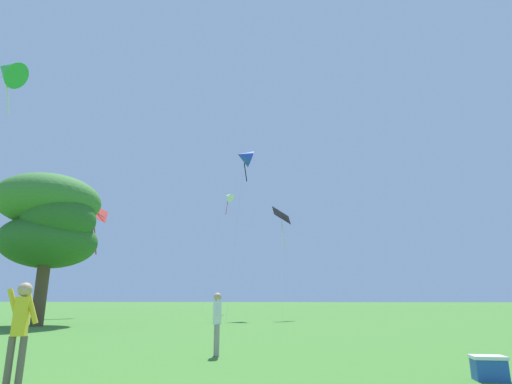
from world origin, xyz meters
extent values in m
cone|color=white|center=(-7.49, 42.79, 13.07)|extent=(1.57, 1.48, 1.33)
cylinder|color=red|center=(-7.64, 42.93, 11.82)|extent=(0.38, 0.36, 1.66)
cylinder|color=silver|center=(-7.67, 38.24, 6.49)|extent=(0.37, 9.11, 12.98)
cone|color=blue|center=(-3.64, 31.19, 13.75)|extent=(2.07, 1.99, 1.83)
cylinder|color=black|center=(-3.50, 31.05, 12.26)|extent=(0.40, 0.40, 1.76)
cylinder|color=silver|center=(-3.53, 27.30, 6.81)|extent=(0.23, 7.78, 13.62)
cone|color=green|center=(-12.63, 13.43, 12.49)|extent=(1.78, 1.48, 1.79)
cylinder|color=silver|center=(-12.55, 13.56, 11.08)|extent=(0.28, 0.37, 1.71)
cube|color=red|center=(-17.46, 31.31, 9.22)|extent=(2.04, 2.78, 2.18)
cylinder|color=#3F382D|center=(-17.46, 31.31, 9.22)|extent=(1.70, 0.71, 1.17)
cylinder|color=red|center=(-17.27, 31.44, 6.87)|extent=(0.52, 0.41, 3.13)
cylinder|color=silver|center=(-17.41, 27.19, 4.52)|extent=(0.10, 8.26, 9.05)
cube|color=black|center=(-0.31, 29.89, 8.09)|extent=(1.52, 1.90, 1.53)
cylinder|color=#3F382D|center=(-0.31, 29.89, 8.09)|extent=(1.20, 0.38, 0.79)
cylinder|color=silver|center=(-0.16, 29.77, 6.36)|extent=(0.41, 0.34, 2.39)
cylinder|color=silver|center=(-0.11, 26.85, 3.99)|extent=(0.41, 6.09, 7.97)
cylinder|color=gray|center=(-0.55, 8.44, 0.40)|extent=(0.11, 0.11, 0.81)
cylinder|color=gray|center=(-0.47, 8.29, 0.40)|extent=(0.11, 0.11, 0.81)
cube|color=white|center=(-0.51, 8.36, 1.11)|extent=(0.26, 0.27, 0.61)
cylinder|color=white|center=(-0.57, 8.48, 1.26)|extent=(0.20, 0.28, 0.57)
cylinder|color=white|center=(-0.45, 8.25, 1.26)|extent=(0.20, 0.28, 0.57)
sphere|color=tan|center=(-0.51, 8.36, 1.53)|extent=(0.22, 0.22, 0.22)
cylinder|color=#665B4C|center=(-2.97, 3.70, 0.43)|extent=(0.12, 0.12, 0.87)
cylinder|color=#665B4C|center=(-2.80, 3.76, 0.43)|extent=(0.12, 0.12, 0.87)
cube|color=yellow|center=(-2.88, 3.73, 1.19)|extent=(0.27, 0.26, 0.65)
cylinder|color=yellow|center=(-3.01, 3.68, 1.35)|extent=(0.30, 0.18, 0.61)
cylinder|color=yellow|center=(-2.76, 3.78, 1.35)|extent=(0.30, 0.18, 0.61)
sphere|color=tan|center=(-2.88, 3.73, 1.63)|extent=(0.24, 0.24, 0.24)
cylinder|color=brown|center=(-13.24, 19.05, 3.43)|extent=(0.69, 0.69, 6.85)
ellipsoid|color=#2D6628|center=(-13.54, 19.61, 4.80)|extent=(5.54, 5.54, 3.15)
ellipsoid|color=#2D6628|center=(-12.70, 19.12, 6.03)|extent=(4.13, 4.13, 3.10)
ellipsoid|color=#427F38|center=(-13.76, 19.46, 7.26)|extent=(6.04, 6.04, 3.18)
cube|color=#2351B2|center=(5.32, 5.79, 0.19)|extent=(0.56, 0.36, 0.38)
cube|color=white|center=(5.32, 5.79, 0.41)|extent=(0.60, 0.40, 0.06)
camera|label=1|loc=(2.12, -3.01, 1.48)|focal=28.84mm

